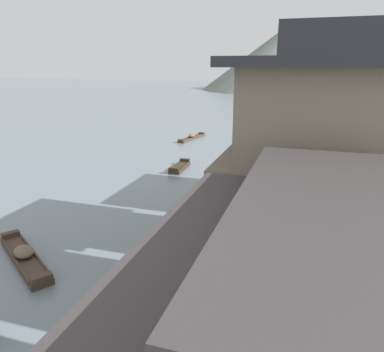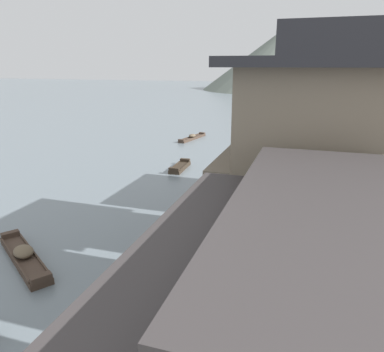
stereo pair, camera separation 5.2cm
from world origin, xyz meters
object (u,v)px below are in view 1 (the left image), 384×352
(boat_upstream_distant, at_px, (180,167))
(boat_moored_far, at_px, (24,257))
(boat_moored_second, at_px, (206,235))
(boat_midriver_drifting, at_px, (192,138))
(boat_moored_third, at_px, (251,118))
(mooring_post_dock_far, at_px, (259,181))
(house_waterfront_tall, at_px, (333,150))
(boat_midriver_upstream, at_px, (237,173))
(house_waterfront_narrow, at_px, (320,147))
(mooring_post_dock_mid, at_px, (240,223))
(boat_moored_nearest, at_px, (273,122))
(house_waterfront_second, at_px, (326,189))
(boat_crossing_west, at_px, (142,314))

(boat_upstream_distant, bearing_deg, boat_moored_far, -95.23)
(boat_moored_second, height_order, boat_midriver_drifting, boat_midriver_drifting)
(boat_moored_second, relative_size, boat_moored_third, 1.49)
(mooring_post_dock_far, bearing_deg, house_waterfront_tall, -60.76)
(boat_midriver_upstream, relative_size, mooring_post_dock_far, 5.17)
(boat_moored_third, bearing_deg, boat_moored_far, -93.12)
(boat_moored_second, relative_size, house_waterfront_narrow, 0.80)
(boat_moored_third, height_order, boat_upstream_distant, boat_moored_third)
(boat_midriver_drifting, xyz_separation_m, mooring_post_dock_mid, (10.70, -25.77, 1.05))
(boat_moored_nearest, bearing_deg, boat_midriver_upstream, -89.83)
(boat_moored_nearest, relative_size, house_waterfront_tall, 0.49)
(boat_upstream_distant, relative_size, house_waterfront_second, 0.41)
(boat_moored_nearest, distance_m, house_waterfront_tall, 42.35)
(boat_midriver_drifting, bearing_deg, boat_crossing_west, -75.40)
(boat_midriver_upstream, bearing_deg, boat_moored_second, -86.94)
(boat_moored_second, bearing_deg, boat_midriver_upstream, 93.06)
(boat_midriver_upstream, height_order, mooring_post_dock_far, mooring_post_dock_far)
(boat_upstream_distant, bearing_deg, mooring_post_dock_far, -35.31)
(boat_moored_nearest, xyz_separation_m, mooring_post_dock_mid, (2.54, -41.66, 1.01))
(house_waterfront_narrow, bearing_deg, boat_moored_far, -138.34)
(boat_moored_third, relative_size, boat_midriver_drifting, 0.69)
(boat_moored_third, relative_size, boat_moored_far, 0.78)
(boat_midriver_upstream, xyz_separation_m, house_waterfront_tall, (6.39, -12.01, 4.97))
(boat_upstream_distant, xyz_separation_m, house_waterfront_narrow, (11.21, -5.68, 3.70))
(boat_moored_far, relative_size, house_waterfront_narrow, 0.69)
(boat_moored_far, height_order, house_waterfront_narrow, house_waterfront_narrow)
(house_waterfront_tall, bearing_deg, mooring_post_dock_far, 119.24)
(boat_moored_third, bearing_deg, mooring_post_dock_mid, -81.84)
(boat_moored_nearest, relative_size, boat_moored_far, 0.85)
(boat_moored_nearest, height_order, house_waterfront_tall, house_waterfront_tall)
(boat_upstream_distant, xyz_separation_m, boat_crossing_west, (5.28, -18.95, -0.04))
(boat_moored_far, height_order, house_waterfront_second, house_waterfront_second)
(boat_moored_nearest, relative_size, boat_moored_third, 1.09)
(boat_moored_nearest, xyz_separation_m, mooring_post_dock_far, (2.54, -34.52, 1.06))
(mooring_post_dock_mid, bearing_deg, boat_moored_nearest, 93.49)
(boat_moored_nearest, distance_m, boat_moored_far, 46.65)
(boat_midriver_upstream, bearing_deg, boat_crossing_west, -89.55)
(house_waterfront_tall, xyz_separation_m, mooring_post_dock_mid, (-3.94, -0.10, -3.96))
(boat_midriver_drifting, relative_size, house_waterfront_tall, 0.65)
(boat_moored_second, xyz_separation_m, house_waterfront_tall, (5.76, -0.21, 5.02))
(boat_moored_far, xyz_separation_m, boat_upstream_distant, (1.56, 17.04, -0.06))
(boat_midriver_upstream, relative_size, house_waterfront_tall, 0.47)
(mooring_post_dock_mid, bearing_deg, house_waterfront_tall, 1.47)
(mooring_post_dock_far, bearing_deg, boat_midriver_drifting, 119.86)
(mooring_post_dock_mid, bearing_deg, boat_moored_third, 98.16)
(boat_midriver_drifting, relative_size, house_waterfront_narrow, 0.78)
(boat_midriver_upstream, relative_size, house_waterfront_second, 0.47)
(boat_moored_far, height_order, boat_midriver_upstream, boat_moored_far)
(boat_midriver_upstream, bearing_deg, mooring_post_dock_far, -63.75)
(boat_moored_nearest, bearing_deg, mooring_post_dock_mid, -86.51)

